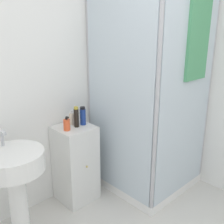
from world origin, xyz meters
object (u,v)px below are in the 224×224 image
sink (15,176)px  lotion_bottle_white (72,119)px  shampoo_bottle_tall_black (76,117)px  shampoo_bottle_blue (83,116)px  soap_dispenser (67,125)px

sink → lotion_bottle_white: bearing=19.4°
sink → shampoo_bottle_tall_black: shampoo_bottle_tall_black is taller
sink → shampoo_bottle_blue: 0.86m
soap_dispenser → lotion_bottle_white: (0.12, 0.10, 0.00)m
shampoo_bottle_tall_black → shampoo_bottle_blue: bearing=5.4°
sink → lotion_bottle_white: size_ratio=6.55×
sink → shampoo_bottle_blue: (0.80, 0.18, 0.26)m
sink → lotion_bottle_white: 0.80m
sink → lotion_bottle_white: sink is taller
shampoo_bottle_tall_black → lotion_bottle_white: shampoo_bottle_tall_black is taller
shampoo_bottle_tall_black → lotion_bottle_white: 0.10m
soap_dispenser → shampoo_bottle_tall_black: bearing=4.8°
sink → lotion_bottle_white: (0.72, 0.25, 0.23)m
shampoo_bottle_tall_black → shampoo_bottle_blue: shampoo_bottle_tall_black is taller
shampoo_bottle_blue → soap_dispenser: bearing=-174.9°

